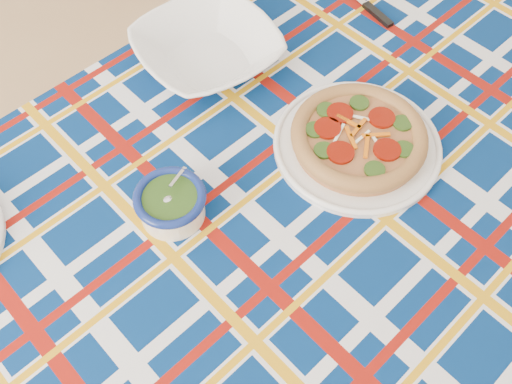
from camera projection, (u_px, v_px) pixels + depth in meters
floor at (21, 310)px, 1.78m from camera, size 4.00×4.00×0.00m
dining_table at (292, 217)px, 1.13m from camera, size 1.77×1.17×0.80m
tablecloth at (292, 210)px, 1.11m from camera, size 1.80×1.21×0.11m
main_focaccia_plate at (359, 137)px, 1.09m from camera, size 0.37×0.37×0.07m
pesto_bowl at (171, 202)px, 1.01m from camera, size 0.14×0.14×0.08m
serving_bowl at (207, 50)px, 1.22m from camera, size 0.32×0.32×0.07m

